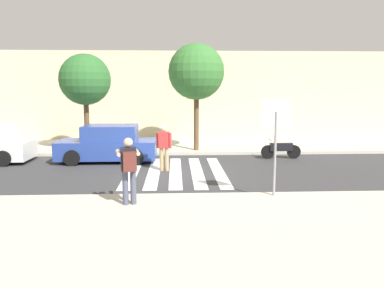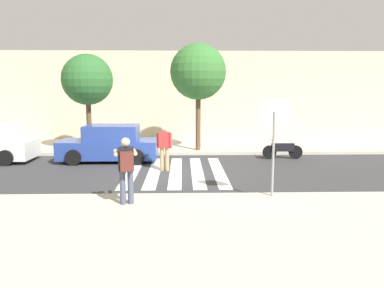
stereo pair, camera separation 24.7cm
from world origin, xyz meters
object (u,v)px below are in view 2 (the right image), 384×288
(parked_car_blue, at_px, (110,144))
(street_tree_west, at_px, (87,80))
(stop_sign, at_px, (274,126))
(photographer_with_backpack, at_px, (126,165))
(pedestrian_crossing, at_px, (164,145))
(street_tree_center, at_px, (198,72))
(motorcycle, at_px, (283,150))

(parked_car_blue, height_order, street_tree_west, street_tree_west)
(stop_sign, relative_size, photographer_with_backpack, 1.54)
(pedestrian_crossing, height_order, street_tree_center, street_tree_center)
(stop_sign, height_order, motorcycle, stop_sign)
(photographer_with_backpack, height_order, pedestrian_crossing, photographer_with_backpack)
(stop_sign, relative_size, pedestrian_crossing, 1.54)
(photographer_with_backpack, xyz_separation_m, street_tree_center, (2.18, 8.45, 2.66))
(pedestrian_crossing, relative_size, street_tree_center, 0.34)
(parked_car_blue, xyz_separation_m, motorcycle, (7.50, 0.30, -0.31))
(stop_sign, xyz_separation_m, street_tree_center, (-1.73, 7.77, 1.75))
(stop_sign, distance_m, parked_car_blue, 8.16)
(pedestrian_crossing, height_order, motorcycle, pedestrian_crossing)
(pedestrian_crossing, distance_m, motorcycle, 5.59)
(motorcycle, bearing_deg, street_tree_west, 168.99)
(photographer_with_backpack, height_order, parked_car_blue, photographer_with_backpack)
(stop_sign, distance_m, pedestrian_crossing, 5.11)
(stop_sign, bearing_deg, motorcycle, 72.49)
(photographer_with_backpack, distance_m, pedestrian_crossing, 4.60)
(stop_sign, bearing_deg, photographer_with_backpack, -170.23)
(parked_car_blue, relative_size, motorcycle, 2.33)
(photographer_with_backpack, relative_size, parked_car_blue, 0.42)
(stop_sign, height_order, parked_car_blue, stop_sign)
(photographer_with_backpack, distance_m, street_tree_center, 9.12)
(motorcycle, relative_size, street_tree_west, 0.39)
(motorcycle, bearing_deg, pedestrian_crossing, -156.21)
(motorcycle, xyz_separation_m, street_tree_west, (-8.84, 1.72, 3.05))
(photographer_with_backpack, height_order, street_tree_west, street_tree_west)
(stop_sign, relative_size, street_tree_center, 0.53)
(stop_sign, bearing_deg, street_tree_center, 102.52)
(motorcycle, relative_size, street_tree_center, 0.35)
(motorcycle, distance_m, street_tree_west, 9.50)
(street_tree_center, bearing_deg, pedestrian_crossing, -110.15)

